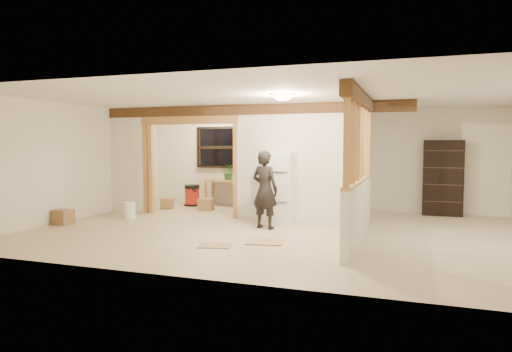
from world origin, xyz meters
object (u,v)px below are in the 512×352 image
at_px(woman, 265,190).
at_px(refrigerator, 279,188).
at_px(work_table, 227,193).
at_px(bookshelf, 443,178).
at_px(shop_vac, 192,195).

bearing_deg(woman, refrigerator, -82.47).
xyz_separation_m(work_table, bookshelf, (5.31, 0.11, 0.52)).
bearing_deg(bookshelf, shop_vac, -176.46).
relative_size(refrigerator, woman, 0.97).
bearing_deg(refrigerator, bookshelf, 33.93).
relative_size(shop_vac, bookshelf, 0.33).
xyz_separation_m(refrigerator, work_table, (-2.05, 2.08, -0.39)).
bearing_deg(work_table, shop_vac, -150.83).
xyz_separation_m(work_table, shop_vac, (-0.88, -0.27, -0.06)).
bearing_deg(shop_vac, refrigerator, -31.64).
relative_size(refrigerator, bookshelf, 0.85).
height_order(shop_vac, bookshelf, bookshelf).
xyz_separation_m(woman, bookshelf, (3.35, 2.86, 0.11)).
distance_m(work_table, bookshelf, 5.33).
xyz_separation_m(woman, work_table, (-1.96, 2.75, -0.41)).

